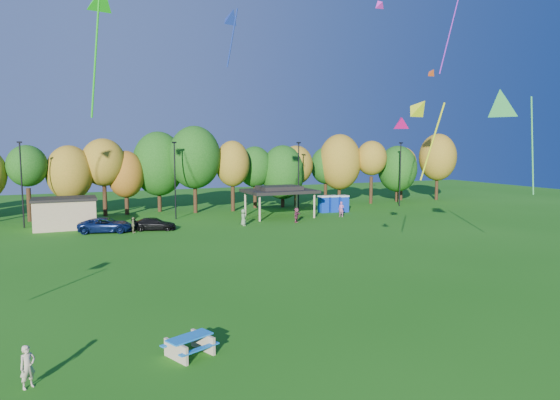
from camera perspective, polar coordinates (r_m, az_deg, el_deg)
name	(u,v)px	position (r m, az deg, el deg)	size (l,w,h in m)	color
ground	(318,348)	(22.51, 4.37, -16.49)	(160.00, 160.00, 0.00)	#19600F
tree_line	(142,168)	(64.52, -15.54, 3.59)	(93.57, 10.55, 11.15)	black
lamp_posts	(175,178)	(59.64, -11.91, 2.51)	(64.50, 0.25, 9.09)	black
utility_building	(65,213)	(56.80, -23.38, -1.36)	(6.30, 4.30, 3.25)	tan
pavilion	(279,190)	(60.46, -0.08, 1.10)	(8.20, 6.20, 3.77)	tan
porta_potties	(333,204)	(65.25, 6.11, -0.43)	(3.75, 1.74, 2.18)	#0D33AF
picnic_table	(190,344)	(21.88, -10.28, -15.91)	(2.36, 2.18, 0.82)	tan
kite_flyer	(28,367)	(20.93, -26.89, -16.64)	(0.58, 0.38, 1.59)	#C2AD92
car_c	(106,225)	(52.87, -19.27, -2.73)	(2.44, 5.28, 1.47)	#0C1B49
car_d	(154,224)	(52.80, -14.18, -2.68)	(1.79, 4.40, 1.28)	black
far_person_2	(243,217)	(54.11, -4.20, -2.00)	(0.89, 0.58, 1.81)	#6C865C
far_person_3	(133,225)	(51.72, -16.42, -2.76)	(0.93, 0.39, 1.58)	olive
far_person_4	(341,209)	(61.12, 7.02, -1.05)	(0.68, 0.45, 1.86)	#BC5890
far_person_5	(296,215)	(56.28, 1.89, -1.72)	(1.58, 0.50, 1.70)	#85374F
kite_2	(502,101)	(37.26, 24.08, 10.33)	(4.78, 3.40, 7.95)	#47CB60
kite_6	(401,121)	(26.86, 13.69, 8.77)	(1.39, 1.47, 1.19)	#D70B6B
kite_8	(420,108)	(33.29, 15.72, 10.09)	(1.47, 3.31, 5.47)	#F1FF1A
kite_11	(432,72)	(59.07, 16.99, 13.82)	(1.04, 1.31, 1.24)	#EA4D1B
kite_14	(231,17)	(38.20, -5.61, 20.14)	(1.57, 2.81, 4.49)	navy
kite_15	(379,4)	(49.98, 11.26, 21.16)	(1.12, 1.41, 1.29)	#FF2ACB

